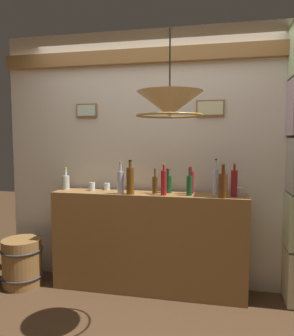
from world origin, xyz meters
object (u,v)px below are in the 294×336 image
(liquor_bottle_bourbon, at_px, (191,182))
(glass_tumbler_shot, at_px, (238,191))
(liquor_bottle_sherry, at_px, (216,181))
(liquor_bottle_amaro, at_px, (155,184))
(pendant_lamp, at_px, (170,105))
(liquor_bottle_vodka, at_px, (164,182))
(liquor_bottle_port, at_px, (189,185))
(glass_tumbler_highball, at_px, (92,187))
(liquor_bottle_tequila, at_px, (168,183))
(liquor_bottle_brandy, at_px, (223,185))
(liquor_bottle_mezcal, at_px, (234,183))
(liquor_bottle_whiskey, at_px, (66,182))
(glass_tumbler_rocks, at_px, (107,186))
(liquor_bottle_scotch, at_px, (121,182))
(liquor_bottle_vermouth, at_px, (130,180))
(wooden_barrel, at_px, (22,262))

(liquor_bottle_bourbon, xyz_separation_m, glass_tumbler_shot, (0.44, 0.02, -0.08))
(liquor_bottle_sherry, distance_m, glass_tumbler_shot, 0.23)
(liquor_bottle_amaro, xyz_separation_m, pendant_lamp, (0.25, -0.72, 0.69))
(liquor_bottle_vodka, xyz_separation_m, liquor_bottle_port, (0.24, 0.04, -0.02))
(liquor_bottle_port, height_order, glass_tumbler_highball, liquor_bottle_port)
(glass_tumbler_highball, bearing_deg, liquor_bottle_tequila, 2.25)
(liquor_bottle_sherry, bearing_deg, liquor_bottle_tequila, -179.98)
(liquor_bottle_amaro, bearing_deg, liquor_bottle_brandy, -9.06)
(glass_tumbler_shot, bearing_deg, liquor_bottle_vodka, -167.03)
(glass_tumbler_highball, distance_m, glass_tumbler_shot, 1.45)
(liquor_bottle_brandy, relative_size, liquor_bottle_bourbon, 1.14)
(liquor_bottle_mezcal, xyz_separation_m, liquor_bottle_sherry, (-0.17, 0.08, 0.00))
(liquor_bottle_sherry, bearing_deg, glass_tumbler_shot, 2.62)
(liquor_bottle_whiskey, xyz_separation_m, glass_tumbler_shot, (1.75, 0.02, -0.04))
(liquor_bottle_amaro, xyz_separation_m, liquor_bottle_port, (0.34, -0.05, 0.01))
(glass_tumbler_shot, bearing_deg, liquor_bottle_brandy, -129.48)
(liquor_bottle_vodka, distance_m, liquor_bottle_amaro, 0.13)
(liquor_bottle_sherry, distance_m, liquor_bottle_bourbon, 0.23)
(liquor_bottle_tequila, relative_size, glass_tumbler_rocks, 3.42)
(liquor_bottle_tequila, bearing_deg, pendant_lamp, -80.55)
(liquor_bottle_vodka, relative_size, glass_tumbler_rocks, 4.25)
(liquor_bottle_tequila, xyz_separation_m, glass_tumbler_shot, (0.67, 0.01, -0.06))
(liquor_bottle_bourbon, xyz_separation_m, glass_tumbler_highball, (-1.00, -0.02, -0.07))
(liquor_bottle_tequila, bearing_deg, liquor_bottle_brandy, -17.63)
(liquor_bottle_whiskey, bearing_deg, liquor_bottle_sherry, 0.45)
(liquor_bottle_vodka, xyz_separation_m, liquor_bottle_tequila, (0.02, 0.15, -0.03))
(liquor_bottle_tequila, relative_size, liquor_bottle_mezcal, 0.78)
(liquor_bottle_scotch, distance_m, liquor_bottle_port, 0.65)
(liquor_bottle_scotch, xyz_separation_m, glass_tumbler_rocks, (-0.21, 0.22, -0.08))
(liquor_bottle_brandy, bearing_deg, glass_tumbler_rocks, 169.41)
(glass_tumbler_rocks, bearing_deg, glass_tumbler_highball, -148.06)
(liquor_bottle_sherry, xyz_separation_m, glass_tumbler_highball, (-1.24, -0.03, -0.09))
(liquor_bottle_scotch, xyz_separation_m, liquor_bottle_mezcal, (1.06, 0.09, 0.01))
(liquor_bottle_tequila, height_order, pendant_lamp, pendant_lamp)
(liquor_bottle_whiskey, bearing_deg, liquor_bottle_scotch, -13.30)
(liquor_bottle_port, bearing_deg, liquor_bottle_amaro, 171.81)
(liquor_bottle_port, height_order, liquor_bottle_vermouth, liquor_bottle_vermouth)
(liquor_bottle_scotch, distance_m, wooden_barrel, 1.36)
(liquor_bottle_mezcal, bearing_deg, liquor_bottle_sherry, 155.07)
(liquor_bottle_vodka, distance_m, wooden_barrel, 1.70)
(liquor_bottle_port, height_order, pendant_lamp, pendant_lamp)
(liquor_bottle_vermouth, distance_m, liquor_bottle_sherry, 0.81)
(liquor_bottle_vodka, relative_size, glass_tumbler_shot, 4.09)
(liquor_bottle_vermouth, xyz_separation_m, pendant_lamp, (0.47, -0.63, 0.64))
(liquor_bottle_mezcal, xyz_separation_m, pendant_lamp, (-0.49, -0.71, 0.65))
(liquor_bottle_tequila, height_order, wooden_barrel, liquor_bottle_tequila)
(liquor_bottle_whiskey, bearing_deg, glass_tumbler_highball, -3.57)
(pendant_lamp, xyz_separation_m, wooden_barrel, (-1.61, 0.57, -1.52))
(liquor_bottle_tequila, height_order, liquor_bottle_whiskey, liquor_bottle_tequila)
(liquor_bottle_vodka, height_order, liquor_bottle_brandy, liquor_bottle_brandy)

